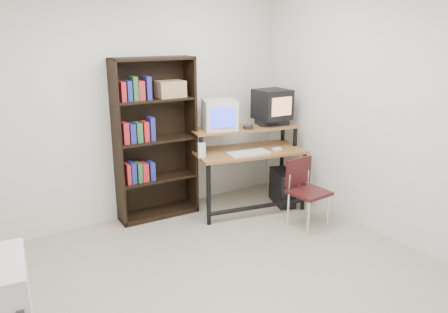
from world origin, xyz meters
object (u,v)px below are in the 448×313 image
school_chair (305,186)px  bookshelf (154,138)px  crt_monitor (220,115)px  crt_tv (272,104)px  computer_desk (248,153)px  pc_tower (282,187)px

school_chair → bookshelf: 1.76m
crt_monitor → school_chair: bearing=-41.3°
crt_tv → school_chair: 1.12m
school_chair → bookshelf: bearing=134.6°
computer_desk → bookshelf: bookshelf is taller
pc_tower → school_chair: (-0.22, -0.61, 0.25)m
computer_desk → bookshelf: size_ratio=0.76×
school_chair → computer_desk: bearing=104.5°
crt_monitor → school_chair: size_ratio=0.64×
bookshelf → pc_tower: bearing=-17.1°
school_chair → crt_tv: bearing=75.9°
school_chair → bookshelf: bookshelf is taller
computer_desk → crt_monitor: (-0.27, 0.20, 0.45)m
computer_desk → pc_tower: size_ratio=3.08×
computer_desk → crt_tv: 0.66m
crt_monitor → crt_tv: 0.69m
crt_monitor → pc_tower: (0.72, -0.33, -0.94)m
computer_desk → crt_tv: bearing=19.7°
crt_tv → pc_tower: size_ratio=0.88×
crt_monitor → school_chair: 1.27m
computer_desk → crt_monitor: size_ratio=2.90×
computer_desk → school_chair: 0.82m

